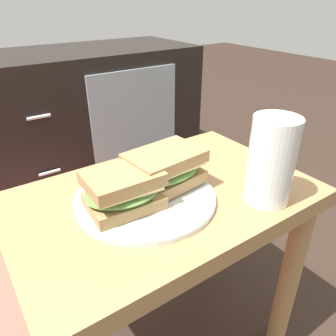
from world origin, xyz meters
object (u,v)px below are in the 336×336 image
object	(u,v)px
tv_cabinet	(89,116)
sandwich_back	(165,169)
beer_glass	(271,161)
plate	(146,198)
sandwich_front	(123,190)

from	to	relation	value
tv_cabinet	sandwich_back	world-z (taller)	tv_cabinet
tv_cabinet	beer_glass	xyz separation A→B (m)	(-0.09, -1.07, 0.25)
plate	sandwich_back	size ratio (longest dim) A/B	1.62
sandwich_front	beer_glass	size ratio (longest dim) A/B	0.87
tv_cabinet	sandwich_front	xyz separation A→B (m)	(-0.31, -0.96, 0.21)
plate	beer_glass	xyz separation A→B (m)	(0.18, -0.12, 0.07)
sandwich_back	tv_cabinet	bearing A→B (deg)	76.82
sandwich_front	sandwich_back	distance (m)	0.09
beer_glass	plate	bearing A→B (deg)	146.57
tv_cabinet	sandwich_front	distance (m)	1.03
tv_cabinet	sandwich_back	xyz separation A→B (m)	(-0.22, -0.94, 0.22)
tv_cabinet	plate	bearing A→B (deg)	-105.71
sandwich_front	beer_glass	xyz separation A→B (m)	(0.23, -0.11, 0.03)
sandwich_back	beer_glass	distance (m)	0.19
plate	sandwich_front	bearing A→B (deg)	-170.68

